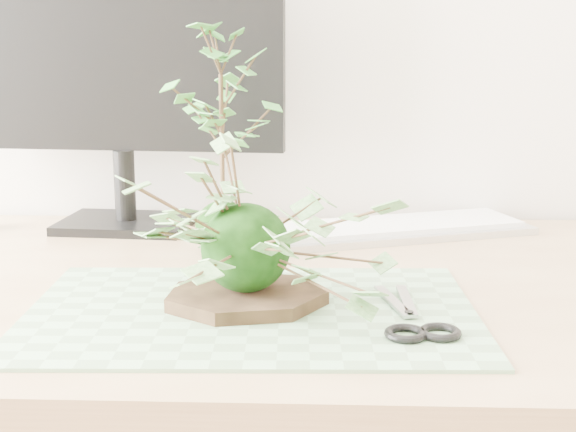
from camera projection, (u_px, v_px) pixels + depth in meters
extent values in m
cube|color=tan|center=(328.00, 295.00, 1.00)|extent=(1.60, 0.70, 0.04)
cube|color=#668C62|center=(252.00, 311.00, 0.87)|extent=(0.50, 0.34, 0.00)
cylinder|color=black|center=(246.00, 297.00, 0.89)|extent=(0.22, 0.22, 0.01)
sphere|color=black|center=(246.00, 248.00, 0.88)|extent=(0.10, 0.10, 0.10)
sphere|color=black|center=(224.00, 229.00, 1.09)|extent=(0.08, 0.08, 0.08)
cylinder|color=#412D1A|center=(222.00, 147.00, 1.07)|extent=(0.01, 0.01, 0.19)
cube|color=#B6B6B6|center=(378.00, 232.00, 1.22)|extent=(0.49, 0.29, 0.01)
cube|color=white|center=(378.00, 226.00, 1.22)|extent=(0.45, 0.25, 0.01)
cube|color=black|center=(126.00, 223.00, 1.27)|extent=(0.21, 0.16, 0.01)
cylinder|color=black|center=(125.00, 185.00, 1.25)|extent=(0.03, 0.03, 0.11)
cube|color=black|center=(120.00, 45.00, 1.22)|extent=(0.50, 0.07, 0.32)
cube|color=#959596|center=(399.00, 302.00, 0.89)|extent=(0.04, 0.10, 0.00)
cube|color=#959596|center=(413.00, 303.00, 0.89)|extent=(0.01, 0.11, 0.00)
torus|color=black|center=(399.00, 332.00, 0.79)|extent=(0.05, 0.05, 0.01)
torus|color=black|center=(434.00, 333.00, 0.79)|extent=(0.05, 0.05, 0.01)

